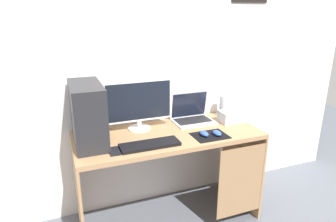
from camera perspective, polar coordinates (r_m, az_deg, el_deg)
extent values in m
plane|color=slate|center=(2.68, 0.00, -19.75)|extent=(8.00, 8.00, 0.00)
cube|color=silver|center=(2.46, -2.94, 10.03)|extent=(4.00, 0.04, 2.60)
cube|color=#A37A51|center=(2.29, 0.00, -4.69)|extent=(1.43, 0.61, 0.03)
cube|color=#A37A51|center=(2.35, -16.86, -15.67)|extent=(0.02, 0.61, 0.74)
cube|color=#A37A51|center=(2.77, 13.93, -9.88)|extent=(0.02, 0.61, 0.74)
cube|color=#96704B|center=(2.43, 13.88, -13.13)|extent=(0.40, 0.01, 0.59)
cube|color=#232326|center=(2.13, -15.26, -0.56)|extent=(0.21, 0.47, 0.43)
cylinder|color=white|center=(2.37, -5.55, -3.33)|extent=(0.18, 0.18, 0.01)
cylinder|color=white|center=(2.36, -5.57, -2.50)|extent=(0.04, 0.04, 0.06)
cube|color=white|center=(2.29, -5.66, 1.93)|extent=(0.54, 0.02, 0.32)
cube|color=black|center=(2.28, -5.59, 1.86)|extent=(0.51, 0.00, 0.29)
cube|color=silver|center=(2.52, 5.01, -2.06)|extent=(0.34, 0.25, 0.01)
cube|color=black|center=(2.53, 4.82, -1.75)|extent=(0.30, 0.17, 0.00)
cube|color=silver|center=(2.57, 4.06, 1.30)|extent=(0.34, 0.04, 0.24)
cube|color=black|center=(2.56, 4.13, 1.23)|extent=(0.31, 0.04, 0.21)
cylinder|color=#B7BCC6|center=(2.69, 10.70, 1.00)|extent=(0.08, 0.08, 0.19)
cube|color=silver|center=(2.56, 12.12, -1.02)|extent=(0.20, 0.14, 0.10)
cube|color=black|center=(2.07, -3.52, -6.50)|extent=(0.42, 0.14, 0.02)
cube|color=black|center=(2.26, 8.11, -4.73)|extent=(0.26, 0.20, 0.00)
ellipsoid|color=#2D51B2|center=(2.24, 7.00, -4.35)|extent=(0.06, 0.10, 0.03)
ellipsoid|color=#2D51B2|center=(2.26, 9.43, -4.21)|extent=(0.06, 0.10, 0.03)
cube|color=black|center=(2.02, -10.34, -7.65)|extent=(0.07, 0.13, 0.01)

